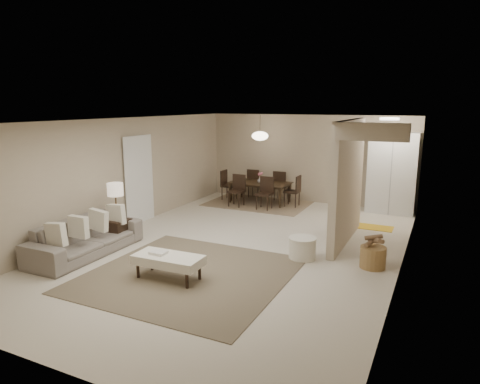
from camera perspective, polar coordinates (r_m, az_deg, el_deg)
The scene contains 22 objects.
floor at distance 8.62m, azimuth 0.08°, elevation -7.30°, with size 9.00×9.00×0.00m, color beige.
ceiling at distance 8.16m, azimuth 0.09°, elevation 9.54°, with size 9.00×9.00×0.00m, color white.
back_wall at distance 12.46m, azimuth 9.07°, elevation 4.39°, with size 6.00×6.00×0.00m, color tan.
left_wall at distance 9.95m, azimuth -15.72°, elevation 2.26°, with size 9.00×9.00×0.00m, color tan.
right_wall at distance 7.53m, azimuth 21.14°, elevation -1.04°, with size 9.00×9.00×0.00m, color tan.
partition at distance 8.91m, azimuth 14.14°, elevation 1.28°, with size 0.15×2.50×2.50m, color tan.
doorway at distance 10.42m, azimuth -13.36°, elevation 1.51°, with size 0.04×0.90×2.04m, color black.
pantry_cabinet at distance 11.70m, azimuth 19.63°, elevation 2.39°, with size 1.20×0.55×2.10m, color silver.
flush_light at distance 10.63m, azimuth 19.31°, elevation 9.19°, with size 0.44×0.44×0.05m, color white.
living_rug at distance 7.34m, azimuth -6.79°, elevation -10.84°, with size 3.20×3.20×0.01m, color brown.
sofa at distance 8.61m, azimuth -19.88°, elevation -5.71°, with size 0.89×2.29×0.67m, color gray.
ottoman_bench at distance 7.10m, azimuth -9.54°, elevation -8.96°, with size 1.15×0.56×0.41m.
side_table at distance 9.16m, azimuth -16.00°, elevation -5.02°, with size 0.44×0.44×0.48m, color black.
table_lamp at distance 8.97m, azimuth -16.28°, elevation -0.09°, with size 0.32×0.32×0.76m.
round_pouf at distance 8.02m, azimuth 8.31°, elevation -7.41°, with size 0.51×0.51×0.40m, color silver.
wicker_basket at distance 7.87m, azimuth 17.29°, elevation -8.30°, with size 0.44×0.44×0.38m, color olive.
dining_rug at distance 12.33m, azimuth 2.60°, elevation -1.43°, with size 2.80×2.10×0.01m, color #7D644D.
dining_table at distance 12.26m, azimuth 2.62°, elevation -0.10°, with size 1.70×0.95×0.60m, color black.
dining_chairs at distance 12.24m, azimuth 2.62°, elevation 0.54°, with size 2.35×1.70×0.88m.
vase at distance 12.19m, azimuth 2.63°, elevation 1.61°, with size 0.14×0.14×0.14m, color silver.
yellow_mat at distance 10.37m, azimuth 17.49°, elevation -4.52°, with size 0.82×0.50×0.01m, color gold.
pendant_light at distance 12.04m, azimuth 2.69°, elevation 7.48°, with size 0.46×0.46×0.71m.
Camera 1 is at (3.51, -7.35, 2.81)m, focal length 32.00 mm.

